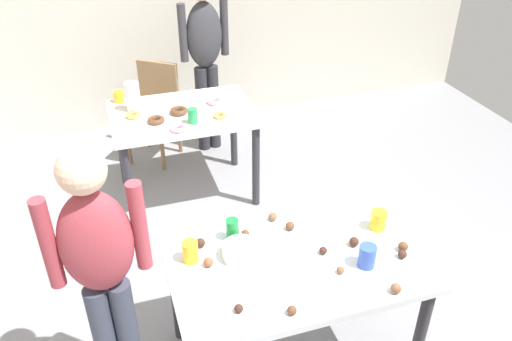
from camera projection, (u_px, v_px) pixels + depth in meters
The scene contains 33 objects.
dining_table_near at pixel (294, 273), 2.61m from camera, with size 1.24×0.82×0.75m.
dining_table_far at pixel (184, 124), 4.02m from camera, with size 1.09×0.76×0.75m.
chair_far_table at pixel (155, 105), 4.64m from camera, with size 0.56×0.56×0.87m.
person_girl_near at pixel (101, 265), 2.31m from camera, with size 0.45×0.20×1.49m.
person_adult_far at pixel (205, 50), 4.50m from camera, with size 0.46×0.25×1.60m.
mixing_bowl at pixel (241, 251), 2.55m from camera, with size 0.18×0.18×0.07m, color white.
soda_can at pixel (232, 230), 2.65m from camera, with size 0.07×0.07×0.12m, color #198438.
fork_near at pixel (281, 294), 2.35m from camera, with size 0.17×0.02×0.01m, color silver.
cup_near_0 at pixel (367, 256), 2.48m from camera, with size 0.08×0.08×0.12m, color #3351B2.
cup_near_1 at pixel (190, 252), 2.51m from camera, with size 0.08×0.08×0.11m, color yellow.
cup_near_2 at pixel (378, 220), 2.73m from camera, with size 0.09×0.09×0.11m, color yellow.
cake_ball_0 at pixel (396, 288), 2.35m from camera, with size 0.05×0.05×0.05m, color brown.
cake_ball_1 at pixel (239, 308), 2.25m from camera, with size 0.04×0.04×0.04m, color #3D2319.
cake_ball_2 at pixel (402, 254), 2.55m from camera, with size 0.04×0.04×0.04m, color #3D2319.
cake_ball_3 at pixel (290, 226), 2.73m from camera, with size 0.05×0.05×0.05m, color brown.
cake_ball_4 at pixel (208, 262), 2.50m from camera, with size 0.05×0.05×0.05m, color brown.
cake_ball_5 at pixel (200, 243), 2.62m from camera, with size 0.05×0.05×0.05m, color #3D2319.
cake_ball_6 at pixel (292, 310), 2.24m from camera, with size 0.04×0.04×0.04m, color brown.
cake_ball_7 at pixel (273, 217), 2.80m from camera, with size 0.05×0.05×0.05m, color brown.
cake_ball_8 at pixel (245, 234), 2.68m from camera, with size 0.04×0.04×0.04m, color brown.
cake_ball_9 at pixel (323, 251), 2.57m from camera, with size 0.04×0.04×0.04m, color #3D2319.
cake_ball_10 at pixel (354, 242), 2.62m from camera, with size 0.05×0.05×0.05m, color #3D2319.
cake_ball_11 at pixel (341, 270), 2.46m from camera, with size 0.04×0.04×0.04m, color brown.
cake_ball_12 at pixel (403, 247), 2.59m from camera, with size 0.05×0.05×0.05m, color brown.
pitcher_far at pixel (133, 97), 3.91m from camera, with size 0.11×0.11×0.23m, color white.
cup_far_0 at pixel (193, 116), 3.77m from camera, with size 0.07×0.07×0.11m, color green.
cup_far_1 at pixel (119, 97), 4.08m from camera, with size 0.08×0.08×0.09m, color yellow.
donut_far_0 at pixel (156, 120), 3.79m from camera, with size 0.13×0.13×0.04m, color brown.
donut_far_1 at pixel (215, 101), 4.07m from camera, with size 0.13×0.13×0.04m, color pink.
donut_far_2 at pixel (220, 116), 3.87m from camera, with size 0.10×0.10×0.03m, color gold.
donut_far_3 at pixel (133, 115), 3.87m from camera, with size 0.11×0.11×0.03m, color gold.
donut_far_4 at pixel (179, 128), 3.69m from camera, with size 0.12×0.12×0.04m, color pink.
donut_far_5 at pixel (179, 111), 3.92m from camera, with size 0.14×0.14×0.04m, color brown.
Camera 1 is at (-0.84, -1.84, 2.48)m, focal length 36.36 mm.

